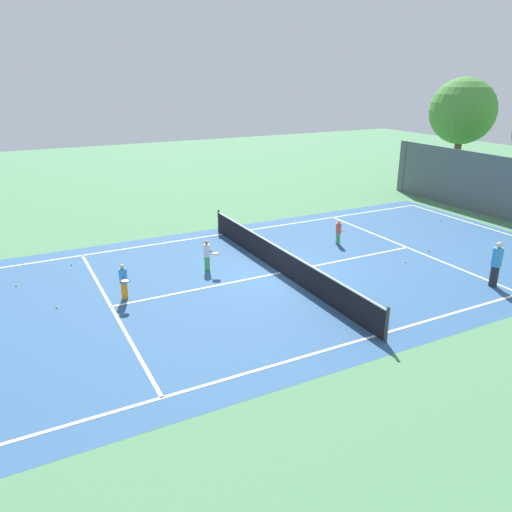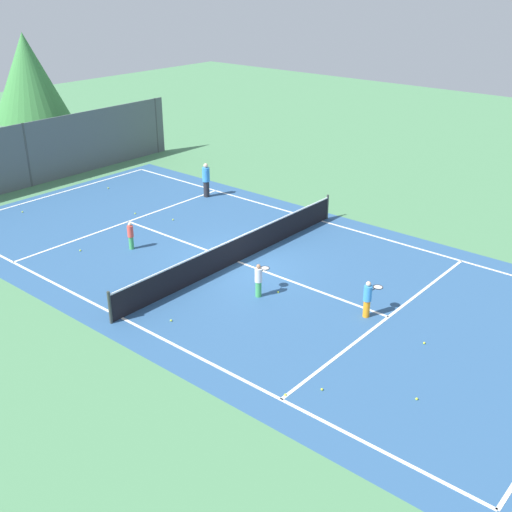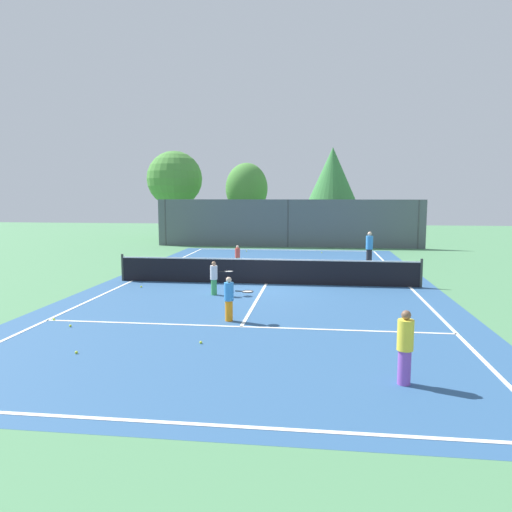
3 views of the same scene
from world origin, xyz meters
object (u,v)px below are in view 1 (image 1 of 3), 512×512
Objects in this scene: tennis_ball_2 at (203,243)px; tennis_ball_8 at (16,285)px; tennis_ball_6 at (429,251)px; tennis_ball_11 at (83,256)px; tennis_ball_4 at (405,262)px; player_4 at (124,281)px; player_2 at (207,255)px; tennis_ball_3 at (205,276)px; tennis_ball_10 at (253,246)px; player_0 at (338,232)px; tennis_ball_5 at (441,220)px; tennis_ball_9 at (343,231)px; tennis_ball_7 at (72,265)px; player_3 at (496,264)px; tennis_ball_1 at (57,307)px.

tennis_ball_2 is 7.83m from tennis_ball_8.
tennis_ball_6 is 1.00× the size of tennis_ball_11.
player_4 is at bearing -99.24° from tennis_ball_4.
tennis_ball_11 is (-3.74, -4.03, -0.59)m from player_2.
player_2 reaches higher than tennis_ball_6.
tennis_ball_3 is 8.08m from tennis_ball_4.
tennis_ball_8 is at bearing -90.48° from tennis_ball_10.
tennis_ball_11 is (-2.04, 2.67, 0.00)m from tennis_ball_8.
player_0 is 10.96m from tennis_ball_11.
tennis_ball_5 is 1.00× the size of tennis_ball_9.
tennis_ball_3 is 5.52m from tennis_ball_7.
tennis_ball_5 is 1.00× the size of tennis_ball_6.
tennis_ball_2 is 1.00× the size of tennis_ball_8.
tennis_ball_3 and tennis_ball_10 have the same top height.
player_3 is 25.12× the size of tennis_ball_6.
player_3 is at bearing 18.37° from player_0.
tennis_ball_3 is 1.00× the size of tennis_ball_5.
player_0 reaches higher than tennis_ball_10.
tennis_ball_10 is at bearing 106.38° from tennis_ball_1.
tennis_ball_2 is (-4.23, 4.49, -0.61)m from player_4.
tennis_ball_2 is 5.09m from tennis_ball_11.
player_0 is 11.30m from tennis_ball_7.
player_3 is 25.12× the size of tennis_ball_10.
tennis_ball_7 is at bearing -36.36° from tennis_ball_11.
tennis_ball_1 is at bearing -98.26° from player_4.
tennis_ball_2 is 6.82m from tennis_ball_9.
tennis_ball_3 is at bearing -84.17° from tennis_ball_5.
player_3 is 25.12× the size of tennis_ball_2.
tennis_ball_9 and tennis_ball_10 have the same top height.
tennis_ball_2 is at bearing 100.04° from tennis_ball_8.
tennis_ball_10 is 1.00× the size of tennis_ball_11.
tennis_ball_10 is at bearing 89.52° from tennis_ball_8.
player_2 is 6.94m from tennis_ball_8.
tennis_ball_11 is at bearing -97.59° from tennis_ball_2.
tennis_ball_11 is (-0.67, -5.04, 0.00)m from tennis_ball_2.
tennis_ball_11 is at bearing -114.66° from tennis_ball_6.
player_3 is 17.09m from tennis_ball_8.
player_2 is 18.01× the size of tennis_ball_1.
tennis_ball_4 is 13.35m from tennis_ball_7.
tennis_ball_8 is (-2.29, -6.33, 0.00)m from tennis_ball_3.
player_4 reaches higher than player_0.
tennis_ball_2 and tennis_ball_5 have the same top height.
tennis_ball_1 is 7.71m from tennis_ball_2.
tennis_ball_2 and tennis_ball_3 have the same top height.
tennis_ball_4 is 14.81m from tennis_ball_8.
tennis_ball_7 is (-5.87, -11.99, 0.00)m from tennis_ball_4.
tennis_ball_7 is at bearing -122.45° from player_2.
tennis_ball_7 is (-3.79, 1.01, 0.00)m from tennis_ball_1.
player_4 is 18.83× the size of tennis_ball_9.
player_2 is 18.01× the size of tennis_ball_11.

